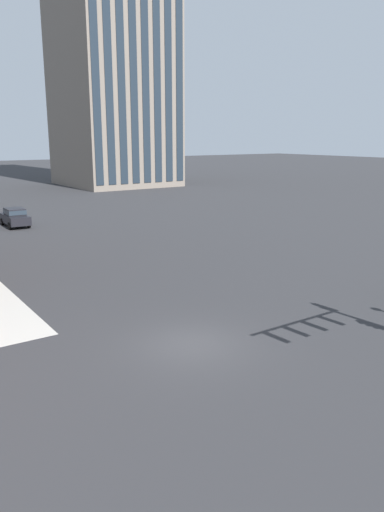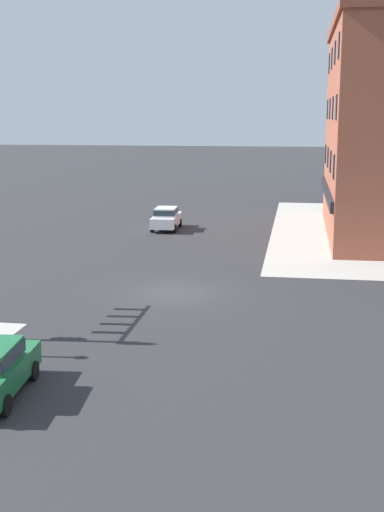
{
  "view_description": "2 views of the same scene",
  "coord_description": "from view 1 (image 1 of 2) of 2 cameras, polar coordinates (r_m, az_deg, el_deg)",
  "views": [
    {
      "loc": [
        -10.4,
        -15.08,
        8.0
      ],
      "look_at": [
        4.07,
        5.92,
        1.86
      ],
      "focal_mm": 35.0,
      "sensor_mm": 36.0,
      "label": 1
    },
    {
      "loc": [
        31.78,
        5.9,
        8.44
      ],
      "look_at": [
        2.52,
        1.33,
        2.36
      ],
      "focal_mm": 48.22,
      "sensor_mm": 36.0,
      "label": 2
    }
  ],
  "objects": [
    {
      "name": "residential_tower_skyline_right",
      "position": [
        87.47,
        -9.3,
        24.39
      ],
      "size": [
        16.3,
        18.55,
        49.35
      ],
      "color": "#70665B",
      "rests_on": "ground"
    },
    {
      "name": "ground_plane",
      "position": [
        19.99,
        0.03,
        -10.05
      ],
      "size": [
        320.0,
        320.0,
        0.0
      ],
      "primitive_type": "plane",
      "color": "#2D2D30"
    },
    {
      "name": "car_main_southbound_far",
      "position": [
        47.99,
        -19.59,
        4.28
      ],
      "size": [
        1.95,
        4.43,
        1.68
      ],
      "color": "black",
      "rests_on": "ground"
    }
  ]
}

